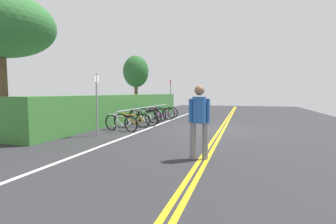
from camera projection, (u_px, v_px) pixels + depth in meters
name	position (u px, v px, depth m)	size (l,w,h in m)	color
ground_plane	(221.00, 131.00, 10.32)	(39.89, 13.23, 0.05)	#2B2B2D
centre_line_yellow_inner	(223.00, 130.00, 10.30)	(35.90, 0.10, 0.00)	gold
centre_line_yellow_outer	(220.00, 130.00, 10.34)	(35.90, 0.10, 0.00)	gold
bike_lane_stripe_white	(152.00, 127.00, 11.23)	(35.90, 0.12, 0.00)	white
bike_rack	(147.00, 111.00, 12.70)	(6.49, 0.05, 0.84)	#9EA0A5
bicycle_0	(121.00, 123.00, 10.13)	(0.56, 1.71, 0.70)	black
bicycle_1	(132.00, 120.00, 11.07)	(0.58, 1.60, 0.68)	black
bicycle_2	(143.00, 118.00, 11.79)	(0.65, 1.78, 0.79)	black
bicycle_3	(146.00, 116.00, 12.77)	(0.46, 1.78, 0.76)	black
bicycle_4	(152.00, 114.00, 13.68)	(0.46, 1.75, 0.75)	black
bicycle_5	(161.00, 114.00, 14.35)	(0.46, 1.76, 0.74)	black
bicycle_6	(165.00, 112.00, 15.36)	(0.55, 1.74, 0.73)	black
pedestrian	(199.00, 117.00, 5.72)	(0.32, 0.48, 1.74)	slate
sign_post_near	(97.00, 99.00, 8.79)	(0.36, 0.06, 2.25)	gray
sign_post_far	(171.00, 94.00, 16.72)	(0.36, 0.08, 2.48)	gray
hedge_backdrop	(129.00, 107.00, 14.65)	(15.44, 1.16, 1.44)	#387533
tree_mid	(136.00, 72.00, 20.60)	(2.12, 2.12, 4.66)	brown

